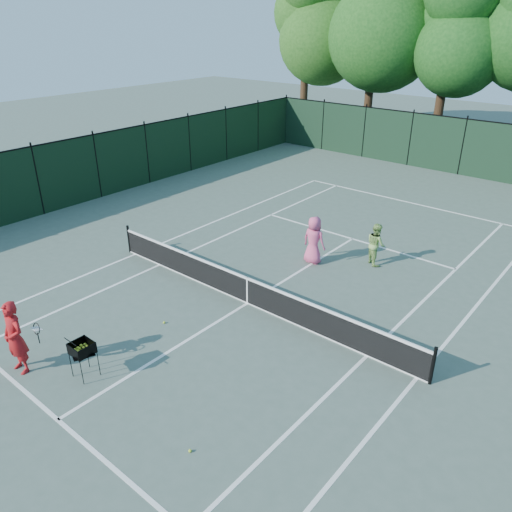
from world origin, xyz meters
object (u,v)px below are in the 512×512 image
Objects in this scene: coach at (15,338)px; player_green at (376,244)px; loose_ball_near_cart at (190,451)px; ball_hopper at (82,348)px; player_pink at (314,240)px; loose_ball_midcourt at (164,322)px.

coach is 1.27× the size of player_green.
coach is at bearing -170.32° from loose_ball_near_cart.
ball_hopper is (1.43, 0.90, -0.15)m from coach.
player_pink is 8.83m from ball_hopper.
player_green is 7.92m from loose_ball_midcourt.
player_green is 10.43m from ball_hopper.
player_pink is at bearing 108.47° from loose_ball_near_cart.
ball_hopper is (-2.50, -10.13, 0.05)m from player_green.
player_green is (1.73, 1.33, -0.11)m from player_pink.
coach is 3.93m from loose_ball_midcourt.
loose_ball_near_cart is at bearing -34.65° from loose_ball_midcourt.
ball_hopper is (-0.77, -8.79, -0.05)m from player_pink.
coach is 11.71m from player_green.
coach reaches higher than ball_hopper.
player_green is at bearing 66.98° from coach.
player_pink reaches higher than loose_ball_midcourt.
loose_ball_near_cart is at bearing 133.14° from player_green.
coach reaches higher than loose_ball_midcourt.
loose_ball_near_cart is (1.21, -10.15, -0.72)m from player_green.
loose_ball_near_cart and loose_ball_midcourt have the same top height.
player_pink is 1.79× the size of ball_hopper.
ball_hopper is 14.23× the size of loose_ball_near_cart.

